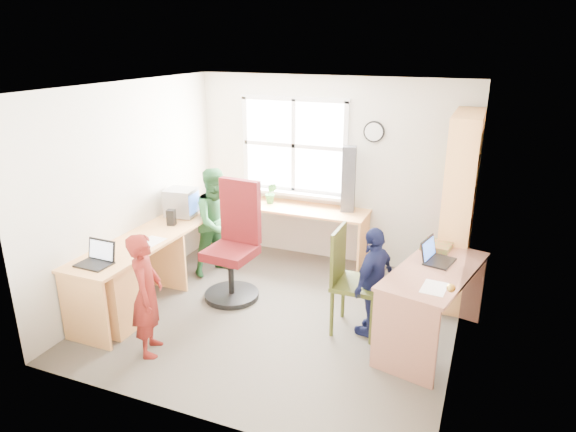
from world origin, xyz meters
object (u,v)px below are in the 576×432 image
(person_red, at_px, (147,295))
(person_navy, at_px, (374,282))
(laptop_left, at_px, (97,258))
(person_green, at_px, (218,222))
(potted_plant, at_px, (271,193))
(laptop_right, at_px, (435,256))
(cd_tower, at_px, (349,179))
(right_desk, at_px, (433,290))
(crt_monitor, at_px, (181,202))
(wooden_chair, at_px, (350,276))
(swivel_chair, at_px, (235,248))
(bookshelf, at_px, (458,213))
(l_desk, at_px, (159,268))

(person_red, distance_m, person_navy, 2.16)
(laptop_left, xyz_separation_m, person_green, (0.38, 1.67, -0.13))
(potted_plant, bearing_deg, person_green, -119.39)
(laptop_right, relative_size, person_navy, 0.33)
(person_red, bearing_deg, cd_tower, -49.46)
(right_desk, xyz_separation_m, crt_monitor, (-3.10, 0.51, 0.35))
(person_red, relative_size, person_navy, 1.06)
(person_red, xyz_separation_m, person_navy, (1.86, 1.11, -0.03))
(potted_plant, height_order, person_navy, person_navy)
(wooden_chair, xyz_separation_m, cd_tower, (-0.46, 1.50, 0.58))
(swivel_chair, distance_m, person_navy, 1.66)
(bookshelf, xyz_separation_m, laptop_right, (-0.12, -0.95, -0.16))
(crt_monitor, xyz_separation_m, cd_tower, (1.84, 0.96, 0.24))
(bookshelf, height_order, person_green, bookshelf)
(laptop_right, bearing_deg, wooden_chair, 118.59)
(swivel_chair, relative_size, crt_monitor, 3.48)
(crt_monitor, xyz_separation_m, person_red, (0.68, -1.64, -0.33))
(swivel_chair, bearing_deg, laptop_right, 3.39)
(potted_plant, bearing_deg, laptop_left, -108.17)
(swivel_chair, xyz_separation_m, crt_monitor, (-0.88, 0.31, 0.35))
(crt_monitor, relative_size, person_green, 0.28)
(laptop_right, relative_size, person_green, 0.27)
(bookshelf, relative_size, crt_monitor, 5.45)
(l_desk, height_order, bookshelf, bookshelf)
(right_desk, distance_m, wooden_chair, 0.80)
(wooden_chair, xyz_separation_m, laptop_left, (-2.27, -0.98, 0.22))
(laptop_right, bearing_deg, person_red, 131.74)
(l_desk, height_order, cd_tower, cd_tower)
(right_desk, relative_size, swivel_chair, 1.10)
(person_navy, bearing_deg, right_desk, 107.72)
(laptop_left, height_order, person_navy, person_navy)
(l_desk, relative_size, laptop_left, 8.93)
(swivel_chair, xyz_separation_m, person_navy, (1.65, -0.21, -0.01))
(bookshelf, bearing_deg, right_desk, -94.56)
(laptop_right, xyz_separation_m, person_navy, (-0.54, -0.20, -0.28))
(right_desk, bearing_deg, swivel_chair, -171.88)
(crt_monitor, bearing_deg, l_desk, -81.69)
(l_desk, relative_size, right_desk, 1.99)
(l_desk, distance_m, crt_monitor, 1.00)
(crt_monitor, xyz_separation_m, person_navy, (2.53, -0.53, -0.36))
(bookshelf, bearing_deg, l_desk, -153.57)
(bookshelf, xyz_separation_m, person_green, (-2.78, -0.46, -0.32))
(crt_monitor, height_order, person_green, person_green)
(laptop_right, xyz_separation_m, potted_plant, (-2.25, 1.21, 0.05))
(bookshelf, relative_size, laptop_left, 6.36)
(swivel_chair, bearing_deg, laptop_left, -121.51)
(bookshelf, bearing_deg, person_green, -170.55)
(laptop_right, height_order, person_green, person_green)
(bookshelf, distance_m, person_red, 3.40)
(wooden_chair, bearing_deg, crt_monitor, 166.51)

